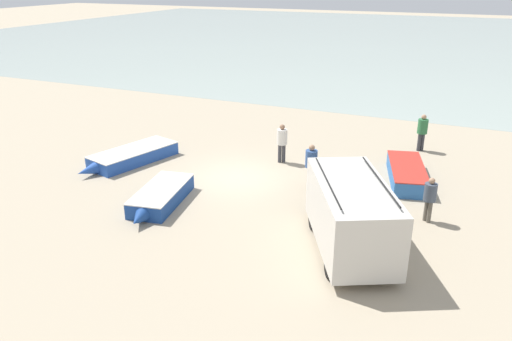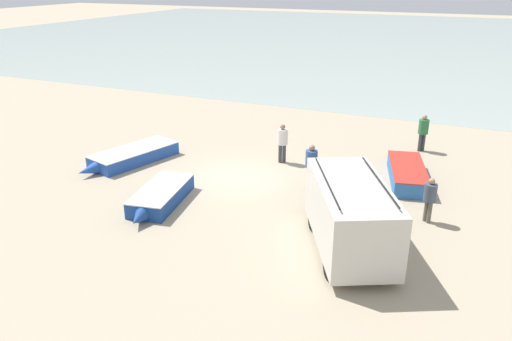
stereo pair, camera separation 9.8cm
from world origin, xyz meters
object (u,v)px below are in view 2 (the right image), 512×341
Objects in this scene: parked_van at (350,214)px; fisherman_1 at (282,140)px; fisherman_0 at (430,196)px; fishing_rowboat_0 at (407,172)px; fisherman_2 at (423,129)px; fishing_rowboat_2 at (160,197)px; fisherman_3 at (311,162)px; fishing_rowboat_1 at (132,156)px.

fisherman_1 is (-4.72, 6.37, -0.15)m from parked_van.
fisherman_0 is at bearing 33.74° from fisherman_1.
fishing_rowboat_0 is 4.12m from fisherman_2.
fisherman_1 is (2.54, 6.04, 0.77)m from fishing_rowboat_2.
fishing_rowboat_0 is (0.81, 6.57, -0.89)m from parked_van.
fisherman_2 is at bearing -161.68° from fisherman_3.
parked_van is 3.61m from fisherman_0.
fishing_rowboat_0 is 2.58× the size of fisherman_2.
fisherman_3 is (-2.61, 4.14, -0.14)m from parked_van.
fisherman_3 is at bearing 112.14° from fisherman_2.
fisherman_3 reaches higher than fisherman_1.
fishing_rowboat_1 is 2.80× the size of fisherman_1.
parked_van is 1.10× the size of fishing_rowboat_0.
fisherman_2 is 1.00× the size of fisherman_3.
fishing_rowboat_0 is at bearing 62.53° from fisherman_1.
fisherman_0 is 7.58m from fisherman_1.
fisherman_0 is at bearing 102.76° from fishing_rowboat_1.
fisherman_2 is (5.61, 4.25, 0.01)m from fisherman_1.
parked_van is 7.32m from fishing_rowboat_2.
fisherman_3 reaches higher than fishing_rowboat_2.
parked_van is at bearing 135.75° from fisherman_2.
fishing_rowboat_1 is 13.87m from fisherman_2.
fisherman_1 is at bearing 87.70° from fisherman_2.
fishing_rowboat_2 is at bearing -52.32° from fisherman_1.
fishing_rowboat_2 is 2.24× the size of fisherman_2.
fisherman_1 is 3.07m from fisherman_3.
fishing_rowboat_2 is 2.23× the size of fisherman_3.
fisherman_0 is (2.05, 2.96, -0.25)m from parked_van.
fisherman_3 is at bearing 5.02° from parked_van.
fisherman_3 reaches higher than fisherman_0.
fishing_rowboat_0 is 3.87m from fisherman_0.
fisherman_1 is at bearing 77.81° from fishing_rowboat_0.
fisherman_2 is 7.36m from fisherman_3.
fishing_rowboat_2 is 9.69m from fisherman_0.
fisherman_3 is (4.65, 3.81, 0.78)m from fishing_rowboat_2.
fisherman_3 is (-3.50, -6.48, 0.00)m from fisherman_2.
fisherman_0 is 7.75m from fisherman_2.
parked_van is at bearing 78.97° from fisherman_3.
fisherman_1 is 7.04m from fisherman_2.
fishing_rowboat_1 is 3.07× the size of fisherman_0.
fisherman_2 is (8.15, 10.29, 0.78)m from fishing_rowboat_2.
fisherman_2 is (11.91, 7.05, 0.79)m from fishing_rowboat_1.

